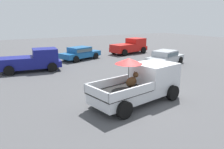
# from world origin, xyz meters

# --- Properties ---
(ground_plane) EXTENTS (80.00, 80.00, 0.00)m
(ground_plane) POSITION_xyz_m (0.00, 0.00, 0.00)
(ground_plane) COLOR #4C4C4F
(pickup_truck_main) EXTENTS (5.28, 2.90, 2.35)m
(pickup_truck_main) POSITION_xyz_m (0.46, 0.09, 0.98)
(pickup_truck_main) COLOR black
(pickup_truck_main) RESTS_ON ground
(pickup_truck_red) EXTENTS (5.03, 2.79, 1.80)m
(pickup_truck_red) POSITION_xyz_m (9.14, 13.58, 0.87)
(pickup_truck_red) COLOR black
(pickup_truck_red) RESTS_ON ground
(pickup_truck_far) EXTENTS (5.01, 2.70, 1.80)m
(pickup_truck_far) POSITION_xyz_m (-3.07, 10.01, 0.87)
(pickup_truck_far) COLOR black
(pickup_truck_far) RESTS_ON ground
(parked_sedan_near) EXTENTS (4.63, 2.99, 1.33)m
(parked_sedan_near) POSITION_xyz_m (2.22, 12.75, 0.74)
(parked_sedan_near) COLOR black
(parked_sedan_near) RESTS_ON ground
(parked_sedan_far) EXTENTS (4.63, 3.00, 1.33)m
(parked_sedan_far) POSITION_xyz_m (8.04, 6.34, 0.74)
(parked_sedan_far) COLOR black
(parked_sedan_far) RESTS_ON ground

